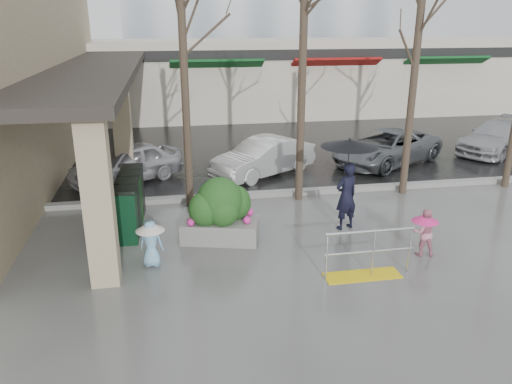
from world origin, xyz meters
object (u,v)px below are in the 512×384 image
object	(u,v)px
tree_west	(182,18)
child_pink	(424,229)
tree_mideast	(419,27)
planter	(220,211)
tree_midwest	(304,12)
car_c	(387,147)
handrail	(366,259)
woman	(348,173)
news_boxes	(130,202)
child_blue	(151,239)
car_a	(126,163)
car_b	(264,157)
car_d	(498,137)

from	to	relation	value
tree_west	child_pink	world-z (taller)	tree_west
tree_mideast	planter	bearing A→B (deg)	-157.22
tree_west	tree_midwest	world-z (taller)	tree_midwest
car_c	child_pink	bearing A→B (deg)	-47.25
handrail	woman	world-z (taller)	woman
tree_west	child_pink	xyz separation A→B (m)	(5.00, -4.07, -4.46)
tree_midwest	car_c	size ratio (longest dim) A/B	1.54
planter	news_boxes	size ratio (longest dim) A/B	0.81
child_pink	child_blue	xyz separation A→B (m)	(-6.00, 0.53, 0.01)
woman	news_boxes	distance (m)	5.51
tree_mideast	child_blue	distance (m)	9.31
child_pink	child_blue	distance (m)	6.02
tree_mideast	car_a	distance (m)	9.77
handrail	planter	bearing A→B (deg)	139.84
news_boxes	car_a	bearing A→B (deg)	97.84
tree_mideast	woman	world-z (taller)	tree_mideast
tree_mideast	car_b	size ratio (longest dim) A/B	1.70
child_blue	handrail	bearing A→B (deg)	175.67
tree_midwest	woman	bearing A→B (deg)	-75.64
tree_mideast	child_blue	size ratio (longest dim) A/B	6.24
tree_midwest	planter	size ratio (longest dim) A/B	3.54
car_a	car_d	size ratio (longest dim) A/B	0.85
woman	car_b	xyz separation A→B (m)	(-1.16, 4.90, -0.83)
child_pink	planter	size ratio (longest dim) A/B	0.55
planter	car_d	xyz separation A→B (m)	(11.79, 6.43, -0.12)
planter	handrail	bearing A→B (deg)	-40.16
tree_mideast	woman	distance (m)	4.92
handrail	child_blue	bearing A→B (deg)	163.91
car_a	tree_west	bearing A→B (deg)	5.34
news_boxes	car_c	xyz separation A→B (m)	(8.91, 4.43, -0.05)
tree_midwest	car_c	bearing A→B (deg)	37.35
child_blue	planter	world-z (taller)	planter
car_c	car_d	size ratio (longest dim) A/B	1.04
child_pink	car_c	size ratio (longest dim) A/B	0.24
tree_midwest	car_b	xyz separation A→B (m)	(-0.56, 2.58, -4.60)
tree_mideast	car_b	xyz separation A→B (m)	(-3.86, 2.58, -4.23)
car_b	planter	bearing A→B (deg)	-54.22
handrail	tree_west	bearing A→B (deg)	124.99
car_b	news_boxes	bearing A→B (deg)	-79.81
tree_mideast	car_a	size ratio (longest dim) A/B	1.76
news_boxes	car_c	bearing A→B (deg)	29.08
car_a	car_b	distance (m)	4.55
car_b	handrail	bearing A→B (deg)	-26.73
news_boxes	child_pink	bearing A→B (deg)	-20.55
tree_west	tree_mideast	distance (m)	6.50
tree_midwest	child_pink	size ratio (longest dim) A/B	6.41
planter	tree_west	bearing A→B (deg)	103.76
tree_midwest	news_boxes	size ratio (longest dim) A/B	2.86
handrail	child_pink	distance (m)	1.81
tree_midwest	news_boxes	distance (m)	6.71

